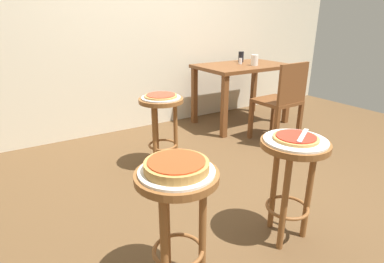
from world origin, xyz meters
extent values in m
plane|color=brown|center=(0.00, 0.00, 0.00)|extent=(6.00, 6.00, 0.00)
cylinder|color=brown|center=(-0.17, -0.76, 0.61)|extent=(0.38, 0.38, 0.03)
cylinder|color=brown|center=(-0.17, -0.64, 0.30)|extent=(0.04, 0.04, 0.59)
cylinder|color=brown|center=(-0.27, -0.82, 0.30)|extent=(0.04, 0.04, 0.59)
cylinder|color=brown|center=(-0.07, -0.82, 0.30)|extent=(0.04, 0.04, 0.59)
torus|color=brown|center=(-0.17, -0.76, 0.21)|extent=(0.25, 0.25, 0.02)
cylinder|color=white|center=(-0.17, -0.76, 0.63)|extent=(0.35, 0.35, 0.01)
cylinder|color=tan|center=(-0.17, -0.76, 0.65)|extent=(0.24, 0.24, 0.01)
cylinder|color=red|center=(-0.17, -0.76, 0.66)|extent=(0.21, 0.21, 0.01)
cylinder|color=brown|center=(-0.90, -0.74, 0.61)|extent=(0.38, 0.38, 0.03)
cylinder|color=brown|center=(-0.90, -0.62, 0.30)|extent=(0.04, 0.04, 0.59)
cylinder|color=brown|center=(-1.00, -0.79, 0.30)|extent=(0.04, 0.04, 0.59)
cylinder|color=brown|center=(-0.79, -0.79, 0.30)|extent=(0.04, 0.04, 0.59)
torus|color=brown|center=(-0.90, -0.74, 0.21)|extent=(0.25, 0.25, 0.02)
cylinder|color=white|center=(-0.90, -0.74, 0.63)|extent=(0.34, 0.34, 0.01)
cylinder|color=#B78442|center=(-0.90, -0.74, 0.66)|extent=(0.29, 0.29, 0.04)
cylinder|color=red|center=(-0.90, -0.74, 0.68)|extent=(0.25, 0.25, 0.01)
cylinder|color=brown|center=(-0.36, 0.49, 0.61)|extent=(0.38, 0.38, 0.03)
cylinder|color=brown|center=(-0.36, 0.60, 0.30)|extent=(0.04, 0.04, 0.59)
cylinder|color=brown|center=(-0.46, 0.43, 0.30)|extent=(0.04, 0.04, 0.59)
cylinder|color=brown|center=(-0.26, 0.43, 0.30)|extent=(0.04, 0.04, 0.59)
torus|color=brown|center=(-0.36, 0.49, 0.21)|extent=(0.25, 0.25, 0.02)
cylinder|color=silver|center=(-0.36, 0.49, 0.63)|extent=(0.33, 0.33, 0.01)
cylinder|color=tan|center=(-0.36, 0.49, 0.65)|extent=(0.28, 0.28, 0.01)
cylinder|color=#B23823|center=(-0.36, 0.49, 0.66)|extent=(0.24, 0.24, 0.01)
cube|color=brown|center=(1.03, 1.08, 0.71)|extent=(1.08, 0.71, 0.04)
cube|color=brown|center=(0.54, 0.78, 0.35)|extent=(0.06, 0.06, 0.69)
cube|color=brown|center=(1.52, 0.78, 0.35)|extent=(0.06, 0.06, 0.69)
cube|color=brown|center=(0.54, 1.39, 0.35)|extent=(0.06, 0.06, 0.69)
cube|color=brown|center=(1.52, 1.39, 0.35)|extent=(0.06, 0.06, 0.69)
cylinder|color=silver|center=(1.09, 0.95, 0.79)|extent=(0.08, 0.08, 0.12)
cylinder|color=black|center=(1.16, 1.27, 0.80)|extent=(0.07, 0.07, 0.13)
cylinder|color=white|center=(1.03, 1.12, 0.77)|extent=(0.04, 0.04, 0.07)
cube|color=brown|center=(0.96, 0.43, 0.43)|extent=(0.42, 0.42, 0.04)
cube|color=brown|center=(0.97, 0.25, 0.65)|extent=(0.40, 0.05, 0.40)
cube|color=brown|center=(1.13, 0.62, 0.21)|extent=(0.04, 0.04, 0.42)
cube|color=brown|center=(0.77, 0.60, 0.21)|extent=(0.04, 0.04, 0.42)
cube|color=brown|center=(1.15, 0.26, 0.21)|extent=(0.04, 0.04, 0.42)
cube|color=brown|center=(0.79, 0.24, 0.21)|extent=(0.04, 0.04, 0.42)
cube|color=silver|center=(-0.14, -0.78, 0.66)|extent=(0.20, 0.13, 0.01)
camera|label=1|loc=(-1.47, -1.79, 1.26)|focal=28.95mm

